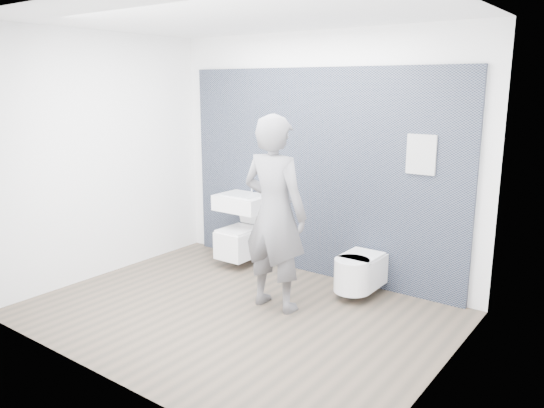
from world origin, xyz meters
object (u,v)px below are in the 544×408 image
Objects in this scene: washbasin at (243,202)px; visitor at (275,214)px; toilet_rounded at (358,272)px; toilet_square at (241,241)px.

washbasin is 0.32× the size of visitor.
toilet_rounded is 0.34× the size of visitor.
toilet_square is (-0.00, -0.05, -0.48)m from washbasin.
washbasin reaches higher than toilet_rounded.
toilet_square is 1.18× the size of toilet_rounded.
visitor is (1.10, -0.79, 0.66)m from toilet_square.
toilet_rounded is at bearing -127.14° from visitor.
visitor reaches higher than washbasin.
visitor is at bearing -126.50° from toilet_rounded.
visitor is (1.10, -0.84, 0.18)m from washbasin.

